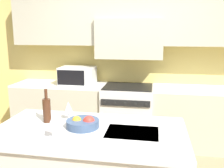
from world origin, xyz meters
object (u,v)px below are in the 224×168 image
at_px(range_stove, 128,115).
at_px(microwave, 78,76).
at_px(wine_bottle, 47,110).
at_px(wine_glass_near, 52,124).
at_px(fruit_bowl, 83,123).
at_px(wine_glass_far, 68,108).

height_order(range_stove, microwave, microwave).
bearing_deg(microwave, range_stove, -1.31).
distance_m(wine_bottle, wine_glass_near, 0.38).
xyz_separation_m(microwave, wine_bottle, (0.24, -1.70, -0.02)).
bearing_deg(wine_glass_near, fruit_bowl, 55.32).
xyz_separation_m(microwave, wine_glass_near, (0.43, -2.03, -0.02)).
distance_m(wine_glass_near, wine_glass_far, 0.43).
xyz_separation_m(range_stove, wine_glass_far, (-0.40, -1.59, 0.58)).
distance_m(microwave, wine_glass_near, 2.08).
height_order(wine_bottle, wine_glass_near, wine_bottle).
height_order(wine_glass_far, fruit_bowl, wine_glass_far).
bearing_deg(range_stove, wine_glass_near, -100.75).
relative_size(range_stove, microwave, 1.69).
bearing_deg(wine_glass_near, microwave, 102.07).
bearing_deg(fruit_bowl, wine_glass_far, 138.81).
relative_size(wine_glass_far, fruit_bowl, 0.60).
xyz_separation_m(wine_glass_far, fruit_bowl, (0.20, -0.17, -0.08)).
xyz_separation_m(range_stove, fruit_bowl, (-0.21, -1.76, 0.50)).
bearing_deg(wine_glass_far, range_stove, 75.79).
xyz_separation_m(wine_glass_near, wine_glass_far, (-0.02, 0.43, 0.00)).
distance_m(range_stove, wine_glass_far, 1.74).
height_order(range_stove, wine_bottle, wine_bottle).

